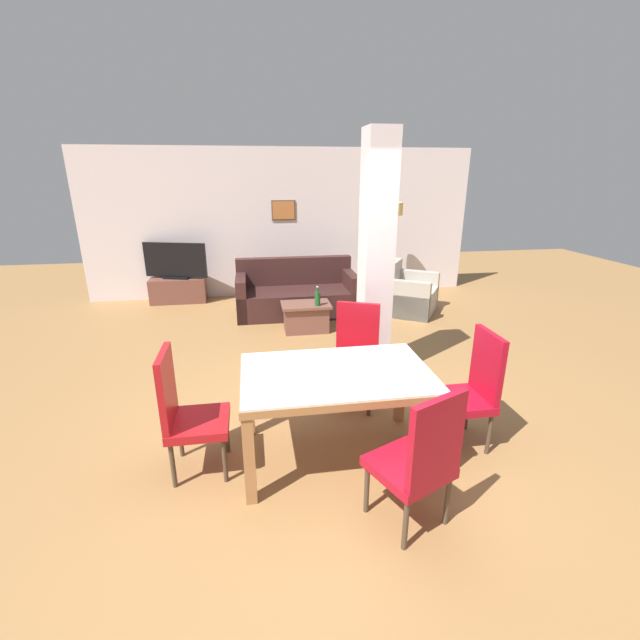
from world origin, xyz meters
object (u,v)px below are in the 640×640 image
dining_chair_head_right (471,387)px  dining_chair_near_right (420,458)px  dining_table (336,390)px  tv_stand (179,290)px  dining_chair_head_left (186,410)px  floor_lamp (392,218)px  dining_chair_far_right (355,352)px  bottle (318,298)px  sofa (296,296)px  armchair (406,295)px  coffee_table (306,317)px  tv_screen (175,261)px

dining_chair_head_right → dining_chair_near_right: same height
dining_table → tv_stand: dining_table is taller
dining_chair_near_right → dining_chair_head_left: bearing=127.5°
dining_chair_near_right → floor_lamp: 5.69m
dining_chair_far_right → bottle: dining_chair_far_right is taller
dining_chair_head_left → floor_lamp: (3.09, 4.55, 0.95)m
floor_lamp → sofa: bearing=-160.8°
armchair → floor_lamp: size_ratio=0.71×
dining_chair_head_left → dining_table: bearing=90.0°
dining_chair_head_left → tv_stand: dining_chair_head_left is taller
coffee_table → floor_lamp: 2.67m
sofa → coffee_table: 0.91m
tv_stand → tv_screen: size_ratio=0.88×
dining_chair_head_left → tv_screen: 4.96m
dining_chair_head_right → armchair: bearing=-11.9°
tv_screen → tv_stand: bearing=106.5°
armchair → floor_lamp: bearing=-145.0°
dining_chair_far_right → dining_chair_near_right: same height
armchair → dining_chair_near_right: bearing=13.7°
dining_chair_near_right → tv_screen: tv_screen is taller
floor_lamp → tv_stand: bearing=175.0°
dining_chair_head_right → coffee_table: size_ratio=1.42×
coffee_table → floor_lamp: (1.77, 1.54, 1.27)m
dining_chair_far_right → coffee_table: bearing=-60.9°
dining_chair_near_right → bottle: 3.73m
coffee_table → armchair: bearing=20.5°
tv_stand → sofa: bearing=-25.1°
dining_chair_near_right → tv_screen: (-2.34, 5.73, 0.22)m
dining_chair_head_right → tv_stand: 5.82m
dining_chair_far_right → dining_chair_head_left: same height
dining_chair_near_right → dining_chair_far_right: bearing=66.0°
dining_chair_far_right → tv_screen: size_ratio=0.92×
floor_lamp → bottle: bearing=-134.1°
dining_chair_far_right → sofa: bearing=-62.0°
dining_chair_near_right → armchair: dining_chair_near_right is taller
dining_table → tv_screen: 5.27m
dining_chair_head_left → armchair: dining_chair_head_left is taller
bottle → tv_screen: tv_screen is taller
dining_table → floor_lamp: bearing=67.2°
armchair → dining_table: bearing=5.0°
dining_table → armchair: armchair is taller
dining_chair_near_right → sofa: 4.78m
dining_chair_head_right → dining_chair_far_right: 1.19m
dining_table → dining_chair_head_left: 1.18m
dining_chair_head_right → tv_stand: dining_chair_head_right is taller
bottle → dining_chair_head_left: bearing=-117.0°
dining_table → dining_chair_near_right: bearing=-65.9°
dining_table → bottle: (0.30, 2.89, -0.08)m
dining_chair_head_right → tv_stand: bearing=32.7°
dining_table → coffee_table: size_ratio=2.09×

